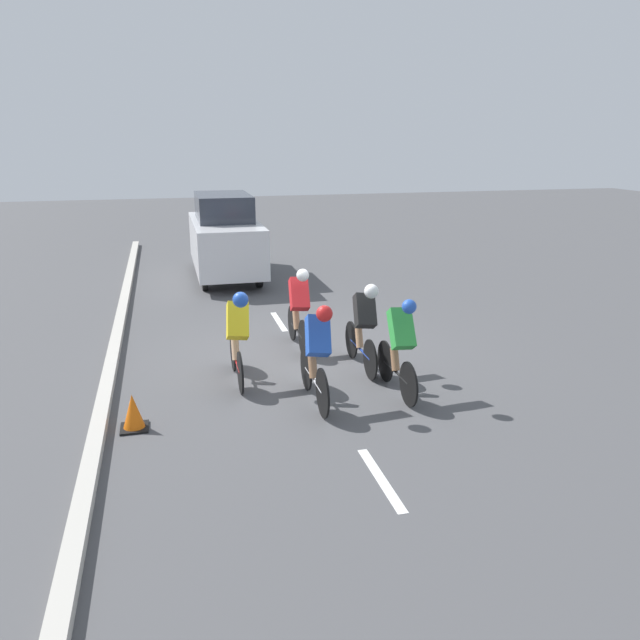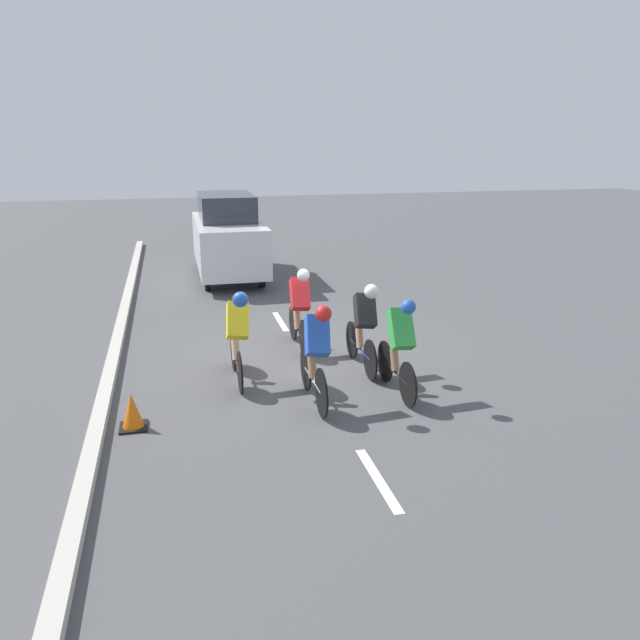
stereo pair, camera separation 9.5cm
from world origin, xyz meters
TOP-DOWN VIEW (x-y plane):
  - ground_plane at (0.00, 0.00)m, footprint 60.00×60.00m
  - lane_stripe_near at (0.00, 4.20)m, footprint 0.12×1.40m
  - lane_stripe_mid at (0.00, 1.00)m, footprint 0.12×1.40m
  - lane_stripe_far at (0.00, -2.20)m, footprint 0.12×1.40m
  - curb at (3.20, 1.00)m, footprint 0.20×27.36m
  - cyclist_black at (-0.86, 0.86)m, footprint 0.38×1.69m
  - cyclist_green at (-1.05, 1.99)m, footprint 0.35×1.64m
  - cyclist_red at (-0.05, -0.40)m, footprint 0.36×1.62m
  - cyclist_blue at (0.21, 2.03)m, footprint 0.39×1.70m
  - cyclist_yellow at (1.21, 0.95)m, footprint 0.38×1.64m
  - support_car at (0.62, -6.72)m, footprint 1.70×4.30m
  - traffic_cone at (2.75, 2.22)m, footprint 0.36×0.36m

SIDE VIEW (x-z plane):
  - ground_plane at x=0.00m, z-range 0.00..0.00m
  - lane_stripe_near at x=0.00m, z-range 0.00..0.01m
  - lane_stripe_mid at x=0.00m, z-range 0.00..0.01m
  - lane_stripe_far at x=0.00m, z-range 0.00..0.01m
  - curb at x=3.20m, z-range 0.00..0.14m
  - traffic_cone at x=2.75m, z-range -0.01..0.48m
  - cyclist_black at x=-0.86m, z-range 0.05..1.55m
  - cyclist_green at x=-1.05m, z-range 0.03..1.57m
  - cyclist_red at x=-0.05m, z-range 0.04..1.57m
  - cyclist_blue at x=0.21m, z-range 0.04..1.58m
  - cyclist_yellow at x=1.21m, z-range 0.05..1.58m
  - support_car at x=0.62m, z-range -0.01..2.22m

